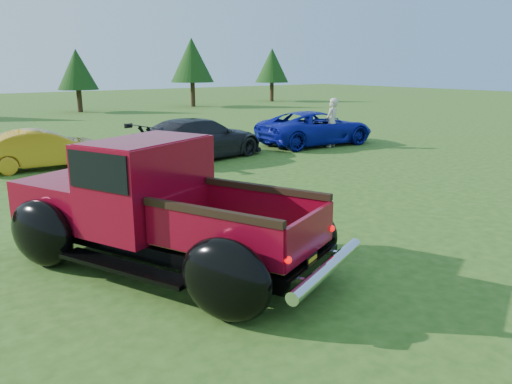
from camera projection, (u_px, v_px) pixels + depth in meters
ground at (287, 250)px, 9.08m from camera, size 120.00×120.00×0.00m
tree_mid_right at (77, 70)px, 35.10m from camera, size 2.82×2.82×4.40m
tree_east at (192, 60)px, 39.77m from camera, size 3.46×3.46×5.40m
tree_far_east at (272, 65)px, 45.88m from camera, size 3.07×3.07×4.80m
pickup_truck at (148, 205)px, 8.33m from camera, size 4.35×6.05×2.11m
show_car_yellow at (44, 149)px, 16.15m from camera, size 3.93×1.61×1.27m
show_car_grey at (200, 138)px, 17.78m from camera, size 5.33×2.89×1.47m
show_car_blue at (316, 128)px, 20.98m from camera, size 5.27×2.79×1.41m
spectator at (332, 123)px, 20.37m from camera, size 0.84×0.69×1.98m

